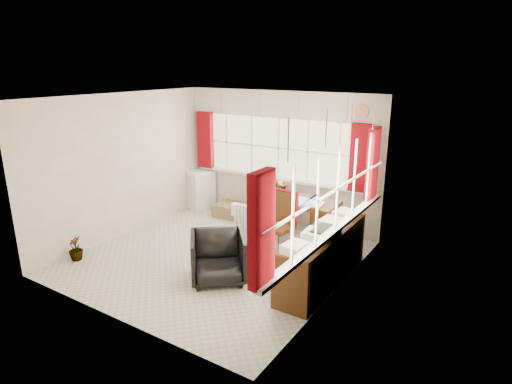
# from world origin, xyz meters

# --- Properties ---
(ground) EXTENTS (4.00, 4.00, 0.00)m
(ground) POSITION_xyz_m (0.00, 0.00, 0.00)
(ground) COLOR beige
(ground) RESTS_ON ground
(room_walls) EXTENTS (4.00, 4.00, 4.00)m
(room_walls) POSITION_xyz_m (0.00, 0.00, 1.50)
(room_walls) COLOR beige
(room_walls) RESTS_ON ground
(window_back) EXTENTS (3.70, 0.12, 3.60)m
(window_back) POSITION_xyz_m (0.00, 1.94, 0.95)
(window_back) COLOR beige
(window_back) RESTS_ON room_walls
(window_right) EXTENTS (0.12, 3.70, 3.60)m
(window_right) POSITION_xyz_m (1.94, 0.00, 0.95)
(window_right) COLOR beige
(window_right) RESTS_ON room_walls
(curtains) EXTENTS (3.83, 3.83, 1.15)m
(curtains) POSITION_xyz_m (0.92, 0.93, 1.46)
(curtains) COLOR maroon
(curtains) RESTS_ON room_walls
(overhead_cabinets) EXTENTS (3.98, 3.98, 0.48)m
(overhead_cabinets) POSITION_xyz_m (0.98, 0.98, 2.25)
(overhead_cabinets) COLOR silver
(overhead_cabinets) RESTS_ON room_walls
(desk) EXTENTS (1.37, 0.70, 0.81)m
(desk) POSITION_xyz_m (0.80, 1.22, 0.43)
(desk) COLOR #4D2C12
(desk) RESTS_ON ground
(desk_lamp) EXTENTS (0.15, 0.14, 0.38)m
(desk_lamp) POSITION_xyz_m (0.80, 1.09, 1.05)
(desk_lamp) COLOR yellow
(desk_lamp) RESTS_ON desk
(task_chair) EXTENTS (0.49, 0.51, 1.07)m
(task_chair) POSITION_xyz_m (0.83, 0.64, 0.57)
(task_chair) COLOR black
(task_chair) RESTS_ON ground
(office_chair) EXTENTS (1.06, 1.07, 0.70)m
(office_chair) POSITION_xyz_m (0.48, -0.56, 0.35)
(office_chair) COLOR black
(office_chair) RESTS_ON ground
(radiator) EXTENTS (0.43, 0.23, 0.62)m
(radiator) POSITION_xyz_m (-0.04, 0.92, 0.25)
(radiator) COLOR white
(radiator) RESTS_ON ground
(credenza) EXTENTS (0.50, 2.00, 0.85)m
(credenza) POSITION_xyz_m (1.73, 0.20, 0.39)
(credenza) COLOR #4D2C12
(credenza) RESTS_ON ground
(file_tray) EXTENTS (0.30, 0.38, 0.13)m
(file_tray) POSITION_xyz_m (1.84, 0.03, 0.81)
(file_tray) COLOR black
(file_tray) RESTS_ON credenza
(tv_bench) EXTENTS (1.40, 0.50, 0.25)m
(tv_bench) POSITION_xyz_m (-0.55, 1.72, 0.12)
(tv_bench) COLOR #836141
(tv_bench) RESTS_ON ground
(crt_tv) EXTENTS (0.64, 0.61, 0.51)m
(crt_tv) POSITION_xyz_m (-0.11, 1.86, 0.50)
(crt_tv) COLOR black
(crt_tv) RESTS_ON tv_bench
(hifi_stack) EXTENTS (0.67, 0.54, 0.42)m
(hifi_stack) POSITION_xyz_m (-0.13, 1.83, 0.45)
(hifi_stack) COLOR black
(hifi_stack) RESTS_ON tv_bench
(mini_fridge) EXTENTS (0.62, 0.62, 0.82)m
(mini_fridge) POSITION_xyz_m (-1.80, 1.80, 0.41)
(mini_fridge) COLOR white
(mini_fridge) RESTS_ON ground
(spray_bottle_a) EXTENTS (0.13, 0.13, 0.30)m
(spray_bottle_a) POSITION_xyz_m (0.09, 1.52, 0.15)
(spray_bottle_a) COLOR silver
(spray_bottle_a) RESTS_ON ground
(spray_bottle_b) EXTENTS (0.11, 0.11, 0.17)m
(spray_bottle_b) POSITION_xyz_m (-0.16, 1.38, 0.09)
(spray_bottle_b) COLOR #8FD5C7
(spray_bottle_b) RESTS_ON ground
(flower_vase) EXTENTS (0.27, 0.27, 0.39)m
(flower_vase) POSITION_xyz_m (-1.80, -1.24, 0.19)
(flower_vase) COLOR black
(flower_vase) RESTS_ON ground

